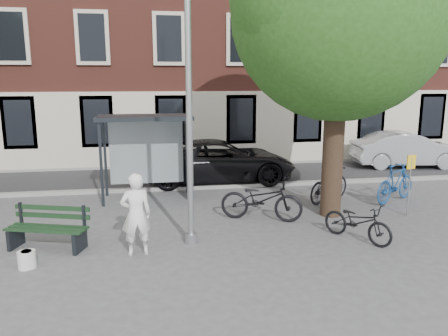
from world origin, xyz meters
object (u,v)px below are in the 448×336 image
painter (136,214)px  notice_sign (410,173)px  bike_a (261,199)px  car_dark (220,161)px  bike_d (329,184)px  bike_b (396,183)px  bike_c (358,222)px  lamppost (189,122)px  car_silver (407,150)px  bus_shelter (159,138)px  bench (48,230)px

painter → notice_sign: (7.27, 1.52, 0.30)m
bike_a → car_dark: 4.69m
bike_d → notice_sign: bearing=-169.7°
bike_b → bike_a: bearing=74.1°
painter → bike_c: size_ratio=1.03×
lamppost → car_silver: (9.92, 7.38, -2.03)m
bus_shelter → car_dark: bearing=41.3°
bus_shelter → bench: (-2.54, -3.88, -1.50)m
painter → car_dark: 7.08m
bus_shelter → bike_d: size_ratio=1.52×
notice_sign → bike_a: bearing=160.9°
bike_c → bus_shelter: bearing=100.8°
bike_a → bike_b: bike_b is taller
bike_a → bike_d: bike_a is taller
painter → car_dark: bearing=-121.1°
bike_b → car_dark: (-4.89, 3.60, 0.18)m
bus_shelter → bike_b: bus_shelter is taller
bench → bike_d: (7.65, 2.55, 0.14)m
car_dark → bike_b: bearing=-126.4°
bench → bike_c: bench is taller
bike_d → car_silver: (5.42, 4.60, 0.19)m
bike_a → car_silver: 9.94m
bike_b → bike_d: bike_b is taller
bus_shelter → lamppost: bearing=-81.6°
bike_a → bike_b: bearing=-54.1°
lamppost → bike_d: (4.50, 2.78, -2.22)m
notice_sign → bench: bearing=170.4°
bike_b → bike_c: bike_b is taller
bench → car_silver: bearing=46.7°
notice_sign → car_silver: bearing=43.7°
lamppost → notice_sign: lamppost is taller
bike_c → car_dark: (-2.23, 6.50, 0.31)m
lamppost → bike_c: 4.51m
painter → car_silver: bearing=-152.6°
bench → bus_shelter: bearing=74.8°
bike_b → bike_d: size_ratio=1.04×
notice_sign → painter: bearing=176.9°
bike_a → car_dark: size_ratio=0.40×
bus_shelter → car_dark: 3.17m
lamppost → bike_d: lamppost is taller
bike_b → bike_c: bearing=108.1°
bench → bike_c: size_ratio=1.07×
lamppost → painter: 2.28m
car_silver → bus_shelter: bearing=114.9°
bus_shelter → painter: bearing=-97.4°
bike_c → bike_d: bike_d is taller
bench → bike_d: 8.07m
bus_shelter → car_silver: (10.53, 3.27, -1.17)m
bike_c → notice_sign: notice_sign is taller
bench → car_dark: 7.53m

